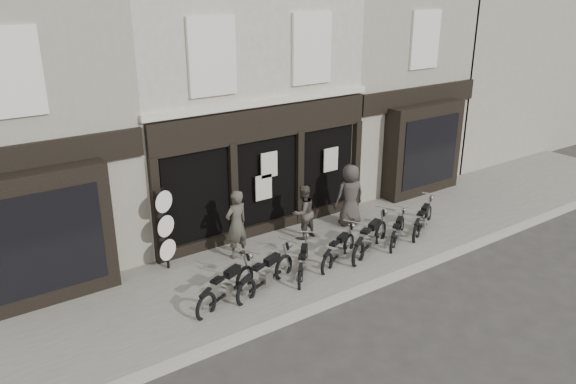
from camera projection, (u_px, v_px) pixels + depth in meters
ground_plane at (329, 272)px, 14.78m from camera, size 90.00×90.00×0.00m
pavement at (308, 258)px, 15.45m from camera, size 30.00×4.20×0.12m
kerb at (361, 290)px, 13.80m from camera, size 30.00×0.25×0.13m
central_building at (214, 86)px, 17.91m from camera, size 7.30×6.22×8.34m
neighbour_right at (363, 71)px, 21.31m from camera, size 5.60×6.73×8.34m
filler_right at (493, 54)px, 25.78m from camera, size 11.00×6.00×8.20m
motorcycle_0 at (227, 289)px, 13.17m from camera, size 2.03×1.12×1.03m
motorcycle_1 at (266, 276)px, 13.72m from camera, size 2.12×1.03×1.06m
motorcycle_2 at (303, 264)px, 14.46m from camera, size 1.45×1.55×0.91m
motorcycle_3 at (339, 252)px, 15.08m from camera, size 1.85×1.08×0.95m
motorcycle_4 at (370, 240)px, 15.58m from camera, size 2.17×1.26×1.11m
motorcycle_5 at (397, 233)px, 16.24m from camera, size 1.66×1.24×0.90m
motorcycle_6 at (423, 222)px, 16.92m from camera, size 1.93×1.25×1.01m
man_left at (236, 224)px, 15.06m from camera, size 0.77×0.57×1.92m
man_centre at (303, 212)px, 16.25m from camera, size 0.86×0.71×1.62m
man_right at (350, 195)px, 17.12m from camera, size 1.03×0.77×1.93m
advert_sign_post at (166, 232)px, 14.38m from camera, size 0.55×0.37×2.37m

